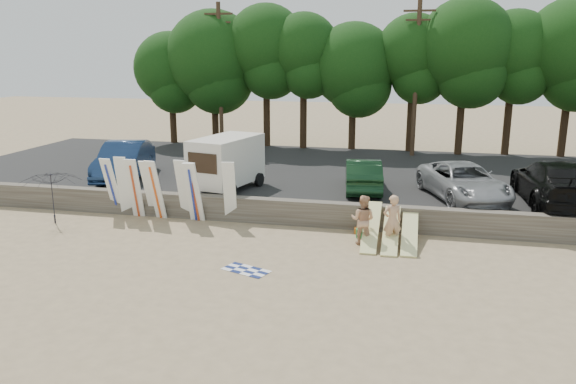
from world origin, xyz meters
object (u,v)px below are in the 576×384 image
(box_trailer, at_px, (227,160))
(beach_umbrella, at_px, (52,198))
(cooler, at_px, (361,233))
(car_2, at_px, (464,182))
(car_1, at_px, (363,175))
(beachgoer_a, at_px, (392,221))
(car_0, at_px, (124,160))
(beachgoer_b, at_px, (363,220))
(car_3, at_px, (555,182))

(box_trailer, xyz_separation_m, beach_umbrella, (-5.85, -4.32, -0.96))
(cooler, xyz_separation_m, beach_umbrella, (-12.21, -1.01, 0.91))
(car_2, bearing_deg, car_1, 152.78)
(beachgoer_a, bearing_deg, car_0, -44.34)
(car_0, xyz_separation_m, cooler, (12.00, -4.46, -1.43))
(cooler, bearing_deg, car_2, 36.43)
(car_2, bearing_deg, cooler, -154.47)
(box_trailer, relative_size, beachgoer_a, 2.16)
(beachgoer_a, distance_m, beach_umbrella, 13.35)
(car_0, distance_m, car_2, 15.87)
(box_trailer, relative_size, cooler, 10.67)
(car_1, height_order, cooler, car_1)
(beachgoer_a, height_order, beachgoer_b, beachgoer_a)
(beachgoer_b, relative_size, cooler, 4.76)
(beach_umbrella, bearing_deg, cooler, 4.71)
(car_1, relative_size, car_3, 0.71)
(beachgoer_b, bearing_deg, car_0, -12.68)
(car_0, distance_m, cooler, 12.88)
(beachgoer_a, xyz_separation_m, beach_umbrella, (-13.34, -0.23, 0.13))
(beach_umbrella, bearing_deg, box_trailer, 36.43)
(beachgoer_a, bearing_deg, cooler, -56.75)
(car_2, bearing_deg, car_0, 158.24)
(beachgoer_b, bearing_deg, beachgoer_a, -169.10)
(cooler, bearing_deg, beachgoer_b, -90.93)
(box_trailer, bearing_deg, beachgoer_a, -15.34)
(car_1, relative_size, cooler, 11.48)
(car_3, xyz_separation_m, beachgoer_a, (-6.27, -4.67, -0.66))
(car_2, relative_size, beach_umbrella, 2.25)
(car_1, bearing_deg, car_3, 168.42)
(box_trailer, relative_size, car_0, 0.75)
(car_2, xyz_separation_m, beachgoer_b, (-3.75, -4.67, -0.54))
(car_2, bearing_deg, beachgoer_b, -148.51)
(box_trailer, height_order, car_3, box_trailer)
(cooler, bearing_deg, car_0, 150.81)
(car_0, height_order, cooler, car_0)
(car_3, height_order, beachgoer_b, car_3)
(car_0, height_order, car_1, car_0)
(car_2, relative_size, car_3, 0.87)
(beachgoer_a, distance_m, cooler, 1.58)
(car_2, distance_m, beach_umbrella, 16.80)
(car_0, distance_m, beach_umbrella, 5.49)
(car_2, relative_size, cooler, 14.11)
(box_trailer, distance_m, car_0, 5.78)
(car_0, distance_m, beachgoer_b, 13.21)
(cooler, bearing_deg, car_3, 18.97)
(box_trailer, bearing_deg, cooler, -14.28)
(beachgoer_b, distance_m, beach_umbrella, 12.32)
(beachgoer_a, relative_size, beachgoer_b, 1.04)
(box_trailer, xyz_separation_m, car_0, (-5.65, 1.15, -0.44))
(car_1, bearing_deg, car_0, -7.57)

